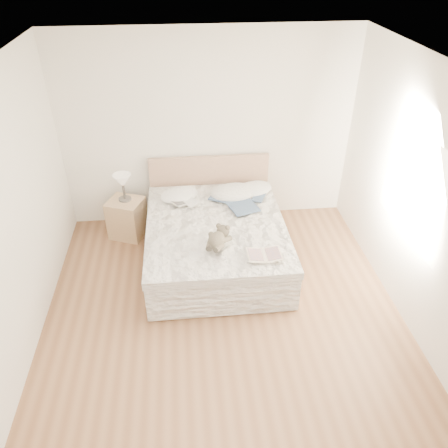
{
  "coord_description": "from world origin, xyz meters",
  "views": [
    {
      "loc": [
        -0.35,
        -3.37,
        3.63
      ],
      "look_at": [
        0.1,
        1.05,
        0.62
      ],
      "focal_mm": 35.0,
      "sensor_mm": 36.0,
      "label": 1
    }
  ],
  "objects_px": {
    "table_lamp": "(123,182)",
    "photo_book": "(184,203)",
    "bed": "(215,238)",
    "nightstand": "(127,218)",
    "teddy_bear": "(216,245)",
    "childrens_book": "(264,255)"
  },
  "relations": [
    {
      "from": "teddy_bear",
      "to": "bed",
      "type": "bearing_deg",
      "value": 110.88
    },
    {
      "from": "childrens_book",
      "to": "photo_book",
      "type": "bearing_deg",
      "value": 124.01
    },
    {
      "from": "bed",
      "to": "nightstand",
      "type": "bearing_deg",
      "value": 151.64
    },
    {
      "from": "photo_book",
      "to": "teddy_bear",
      "type": "distance_m",
      "value": 1.06
    },
    {
      "from": "nightstand",
      "to": "teddy_bear",
      "type": "bearing_deg",
      "value": -47.07
    },
    {
      "from": "table_lamp",
      "to": "teddy_bear",
      "type": "relative_size",
      "value": 1.08
    },
    {
      "from": "nightstand",
      "to": "photo_book",
      "type": "xyz_separation_m",
      "value": [
        0.8,
        -0.24,
        0.35
      ]
    },
    {
      "from": "photo_book",
      "to": "table_lamp",
      "type": "bearing_deg",
      "value": 122.72
    },
    {
      "from": "bed",
      "to": "nightstand",
      "type": "distance_m",
      "value": 1.35
    },
    {
      "from": "nightstand",
      "to": "teddy_bear",
      "type": "xyz_separation_m",
      "value": [
        1.15,
        -1.24,
        0.37
      ]
    },
    {
      "from": "table_lamp",
      "to": "photo_book",
      "type": "xyz_separation_m",
      "value": [
        0.8,
        -0.28,
        -0.2
      ]
    },
    {
      "from": "bed",
      "to": "table_lamp",
      "type": "xyz_separation_m",
      "value": [
        -1.18,
        0.68,
        0.53
      ]
    },
    {
      "from": "bed",
      "to": "nightstand",
      "type": "relative_size",
      "value": 3.83
    },
    {
      "from": "table_lamp",
      "to": "teddy_bear",
      "type": "height_order",
      "value": "table_lamp"
    },
    {
      "from": "photo_book",
      "to": "teddy_bear",
      "type": "relative_size",
      "value": 0.95
    },
    {
      "from": "nightstand",
      "to": "table_lamp",
      "type": "relative_size",
      "value": 1.47
    },
    {
      "from": "table_lamp",
      "to": "teddy_bear",
      "type": "xyz_separation_m",
      "value": [
        1.15,
        -1.27,
        -0.18
      ]
    },
    {
      "from": "nightstand",
      "to": "teddy_bear",
      "type": "distance_m",
      "value": 1.73
    },
    {
      "from": "nightstand",
      "to": "teddy_bear",
      "type": "height_order",
      "value": "teddy_bear"
    },
    {
      "from": "bed",
      "to": "nightstand",
      "type": "xyz_separation_m",
      "value": [
        -1.19,
        0.64,
        -0.03
      ]
    },
    {
      "from": "teddy_bear",
      "to": "childrens_book",
      "type": "bearing_deg",
      "value": 1.28
    },
    {
      "from": "childrens_book",
      "to": "teddy_bear",
      "type": "distance_m",
      "value": 0.56
    }
  ]
}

